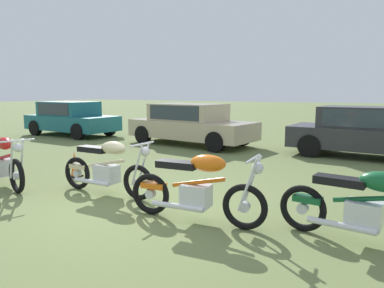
{
  "coord_description": "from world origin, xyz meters",
  "views": [
    {
      "loc": [
        3.48,
        -4.45,
        1.85
      ],
      "look_at": [
        -0.12,
        2.02,
        0.77
      ],
      "focal_mm": 33.76,
      "sensor_mm": 36.0,
      "label": 1
    }
  ],
  "objects_px": {
    "motorcycle_orange": "(196,188)",
    "motorcycle_cream": "(107,168)",
    "car_teal": "(71,117)",
    "car_charcoal": "(368,129)",
    "car_beige": "(190,122)",
    "motorcycle_green": "(365,207)",
    "traffic_cone": "(75,165)",
    "motorcycle_red": "(3,161)"
  },
  "relations": [
    {
      "from": "car_beige",
      "to": "traffic_cone",
      "type": "bearing_deg",
      "value": -79.67
    },
    {
      "from": "motorcycle_orange",
      "to": "car_beige",
      "type": "bearing_deg",
      "value": 115.96
    },
    {
      "from": "car_teal",
      "to": "motorcycle_orange",
      "type": "bearing_deg",
      "value": -30.79
    },
    {
      "from": "motorcycle_cream",
      "to": "car_charcoal",
      "type": "relative_size",
      "value": 0.47
    },
    {
      "from": "motorcycle_red",
      "to": "motorcycle_green",
      "type": "height_order",
      "value": "same"
    },
    {
      "from": "car_beige",
      "to": "traffic_cone",
      "type": "relative_size",
      "value": 8.44
    },
    {
      "from": "motorcycle_green",
      "to": "car_charcoal",
      "type": "height_order",
      "value": "car_charcoal"
    },
    {
      "from": "car_teal",
      "to": "car_charcoal",
      "type": "xyz_separation_m",
      "value": [
        11.34,
        0.34,
        0.0
      ]
    },
    {
      "from": "motorcycle_orange",
      "to": "motorcycle_cream",
      "type": "bearing_deg",
      "value": 164.1
    },
    {
      "from": "car_charcoal",
      "to": "traffic_cone",
      "type": "bearing_deg",
      "value": -130.34
    },
    {
      "from": "motorcycle_cream",
      "to": "car_beige",
      "type": "distance_m",
      "value": 6.41
    },
    {
      "from": "motorcycle_green",
      "to": "traffic_cone",
      "type": "bearing_deg",
      "value": 178.48
    },
    {
      "from": "car_teal",
      "to": "car_charcoal",
      "type": "distance_m",
      "value": 11.35
    },
    {
      "from": "motorcycle_orange",
      "to": "motorcycle_green",
      "type": "distance_m",
      "value": 2.16
    },
    {
      "from": "motorcycle_green",
      "to": "car_beige",
      "type": "xyz_separation_m",
      "value": [
        -5.96,
        6.3,
        0.32
      ]
    },
    {
      "from": "motorcycle_orange",
      "to": "car_teal",
      "type": "bearing_deg",
      "value": 141.75
    },
    {
      "from": "motorcycle_green",
      "to": "car_charcoal",
      "type": "relative_size",
      "value": 0.47
    },
    {
      "from": "motorcycle_green",
      "to": "motorcycle_red",
      "type": "bearing_deg",
      "value": -169.69
    },
    {
      "from": "motorcycle_red",
      "to": "car_teal",
      "type": "height_order",
      "value": "car_teal"
    },
    {
      "from": "motorcycle_cream",
      "to": "motorcycle_green",
      "type": "xyz_separation_m",
      "value": [
        4.21,
        -0.14,
        -0.01
      ]
    },
    {
      "from": "car_charcoal",
      "to": "car_teal",
      "type": "bearing_deg",
      "value": -174.96
    },
    {
      "from": "motorcycle_red",
      "to": "car_beige",
      "type": "relative_size",
      "value": 0.44
    },
    {
      "from": "motorcycle_green",
      "to": "traffic_cone",
      "type": "distance_m",
      "value": 5.84
    },
    {
      "from": "traffic_cone",
      "to": "motorcycle_red",
      "type": "bearing_deg",
      "value": -116.72
    },
    {
      "from": "motorcycle_red",
      "to": "motorcycle_green",
      "type": "bearing_deg",
      "value": 19.93
    },
    {
      "from": "motorcycle_orange",
      "to": "motorcycle_green",
      "type": "relative_size",
      "value": 1.02
    },
    {
      "from": "motorcycle_red",
      "to": "car_charcoal",
      "type": "distance_m",
      "value": 9.2
    },
    {
      "from": "car_teal",
      "to": "car_beige",
      "type": "bearing_deg",
      "value": 4.48
    },
    {
      "from": "motorcycle_cream",
      "to": "car_beige",
      "type": "xyz_separation_m",
      "value": [
        -1.75,
        6.16,
        0.31
      ]
    },
    {
      "from": "motorcycle_orange",
      "to": "motorcycle_green",
      "type": "height_order",
      "value": "same"
    },
    {
      "from": "traffic_cone",
      "to": "car_beige",
      "type": "bearing_deg",
      "value": 91.9
    },
    {
      "from": "motorcycle_cream",
      "to": "car_teal",
      "type": "height_order",
      "value": "car_teal"
    },
    {
      "from": "motorcycle_orange",
      "to": "car_beige",
      "type": "xyz_separation_m",
      "value": [
        -3.81,
        6.59,
        0.31
      ]
    },
    {
      "from": "car_beige",
      "to": "motorcycle_orange",
      "type": "bearing_deg",
      "value": -51.51
    },
    {
      "from": "motorcycle_cream",
      "to": "car_teal",
      "type": "xyz_separation_m",
      "value": [
        -7.48,
        6.04,
        0.31
      ]
    },
    {
      "from": "motorcycle_cream",
      "to": "motorcycle_orange",
      "type": "xyz_separation_m",
      "value": [
        2.07,
        -0.43,
        0.0
      ]
    },
    {
      "from": "motorcycle_cream",
      "to": "traffic_cone",
      "type": "bearing_deg",
      "value": 156.16
    },
    {
      "from": "motorcycle_orange",
      "to": "car_charcoal",
      "type": "height_order",
      "value": "car_charcoal"
    },
    {
      "from": "motorcycle_red",
      "to": "car_charcoal",
      "type": "relative_size",
      "value": 0.47
    },
    {
      "from": "motorcycle_red",
      "to": "motorcycle_orange",
      "type": "relative_size",
      "value": 0.98
    },
    {
      "from": "motorcycle_red",
      "to": "car_beige",
      "type": "bearing_deg",
      "value": 102.67
    },
    {
      "from": "motorcycle_red",
      "to": "motorcycle_cream",
      "type": "xyz_separation_m",
      "value": [
        2.19,
        0.53,
        -0.0
      ]
    }
  ]
}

